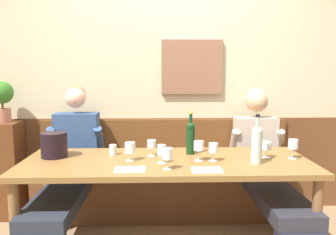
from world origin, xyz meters
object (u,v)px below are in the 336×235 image
dining_table (166,170)px  person_center_left_seat (68,167)px  wine_bottle_green_tall (191,136)px  wine_glass_near_bucket (130,149)px  wine_glass_mid_right (267,147)px  ice_bucket (54,145)px  potted_plant (2,97)px  wine_glass_center_front (152,144)px  wine_glass_by_bottle (199,147)px  wine_glass_right_end (167,155)px  person_left_seat (266,166)px  wine_glass_center_rear (162,151)px  wall_bench (165,188)px  wine_bottle_clear_water (257,143)px  water_tumbler_left (113,150)px  wine_glass_mid_left (293,145)px  wine_glass_left_end (213,149)px

dining_table → person_center_left_seat: person_center_left_seat is taller
wine_bottle_green_tall → wine_glass_near_bucket: bearing=-157.5°
person_center_left_seat → wine_glass_mid_right: bearing=-10.1°
ice_bucket → potted_plant: (-0.66, 0.62, 0.32)m
wine_bottle_green_tall → wine_glass_center_front: 0.32m
wine_glass_by_bottle → wine_glass_right_end: wine_glass_by_bottle is taller
person_left_seat → wine_glass_center_rear: 1.03m
wall_bench → potted_plant: 1.78m
dining_table → person_center_left_seat: bearing=158.5°
person_left_seat → wine_glass_by_bottle: person_left_seat is taller
wine_bottle_clear_water → wine_glass_by_bottle: 0.42m
wine_glass_center_rear → wine_glass_center_front: wine_glass_center_rear is taller
ice_bucket → wine_glass_center_rear: (0.84, -0.20, -0.01)m
water_tumbler_left → potted_plant: (-1.11, 0.57, 0.38)m
wine_glass_by_bottle → wine_glass_mid_right: (0.54, 0.07, -0.02)m
dining_table → wine_glass_center_rear: 0.19m
wall_bench → wine_glass_mid_right: 1.17m
wine_glass_mid_left → wine_bottle_green_tall: bearing=167.4°
person_left_seat → wine_glass_center_rear: bearing=-155.8°
wine_bottle_green_tall → wine_glass_mid_left: wine_bottle_green_tall is taller
wine_glass_mid_right → ice_bucket: bearing=177.5°
wine_glass_by_bottle → wine_glass_left_end: size_ratio=1.10×
person_center_left_seat → person_left_seat: 1.71m
wall_bench → ice_bucket: bearing=-146.1°
person_center_left_seat → potted_plant: 0.99m
wine_glass_by_bottle → wine_glass_mid_right: size_ratio=1.18×
wall_bench → wine_glass_mid_right: size_ratio=19.32×
wall_bench → water_tumbler_left: (-0.43, -0.53, 0.52)m
wine_glass_by_bottle → wine_glass_right_end: (-0.24, -0.22, -0.00)m
wine_bottle_green_tall → wine_glass_left_end: bearing=-56.7°
person_left_seat → water_tumbler_left: person_left_seat is taller
wine_bottle_green_tall → wine_bottle_clear_water: 0.55m
person_left_seat → wine_glass_center_front: person_left_seat is taller
ice_bucket → wine_glass_by_bottle: bearing=-7.4°
wine_glass_center_front → water_tumbler_left: size_ratio=1.56×
person_center_left_seat → ice_bucket: 0.33m
wine_bottle_green_tall → potted_plant: 1.84m
water_tumbler_left → wine_glass_left_end: bearing=-15.3°
person_left_seat → wine_glass_center_rear: size_ratio=9.37×
person_center_left_seat → water_tumbler_left: 0.47m
wine_glass_mid_left → person_center_left_seat: bearing=170.0°
wine_glass_center_rear → person_left_seat: bearing=24.2°
wine_glass_right_end → potted_plant: (-1.54, 0.99, 0.32)m
person_left_seat → wine_glass_left_end: size_ratio=9.29×
water_tumbler_left → wine_glass_mid_right: bearing=-6.1°
ice_bucket → water_tumbler_left: bearing=7.3°
wine_glass_right_end → potted_plant: bearing=147.3°
wine_bottle_clear_water → wine_glass_mid_right: bearing=52.7°
wall_bench → potted_plant: bearing=178.7°
wine_glass_center_front → wine_glass_mid_right: (0.89, -0.08, -0.01)m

